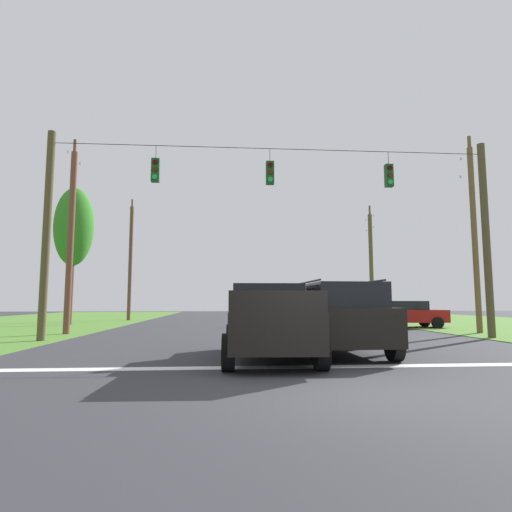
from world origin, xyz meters
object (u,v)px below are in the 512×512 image
object	(u,v)px
utility_pole_mid_left	(71,238)
utility_pole_mid_right	(474,231)
suv_black	(337,316)
tree_roadside_right	(74,227)
distant_car_crossing_white	(325,311)
overhead_signal_span	(275,227)
pickup_truck	(268,321)
utility_pole_far_left	(130,261)
utility_pole_far_right	(371,264)
distant_car_oncoming	(406,314)

from	to	relation	value
utility_pole_mid_left	utility_pole_mid_right	bearing A→B (deg)	-2.35
suv_black	tree_roadside_right	xyz separation A→B (m)	(-13.02, 16.00, 5.25)
distant_car_crossing_white	tree_roadside_right	distance (m)	18.33
utility_pole_mid_left	tree_roadside_right	bearing A→B (deg)	108.54
overhead_signal_span	pickup_truck	bearing A→B (deg)	-98.67
pickup_truck	utility_pole_mid_right	distance (m)	13.95
distant_car_crossing_white	utility_pole_far_left	xyz separation A→B (m)	(-14.94, 3.41, 3.95)
utility_pole_far_right	utility_pole_far_left	xyz separation A→B (m)	(-19.42, 0.93, 0.19)
overhead_signal_span	utility_pole_mid_left	size ratio (longest dim) A/B	1.97
utility_pole_far_right	tree_roadside_right	bearing A→B (deg)	-166.02
utility_pole_mid_right	pickup_truck	bearing A→B (deg)	-143.35
utility_pole_mid_left	tree_roadside_right	size ratio (longest dim) A/B	1.02
overhead_signal_span	distant_car_crossing_white	xyz separation A→B (m)	(5.42, 14.30, -3.66)
suv_black	distant_car_crossing_white	world-z (taller)	suv_black
utility_pole_mid_right	distant_car_oncoming	bearing A→B (deg)	108.48
suv_black	distant_car_oncoming	xyz separation A→B (m)	(7.18, 11.74, -0.27)
distant_car_oncoming	overhead_signal_span	bearing A→B (deg)	-139.77
tree_roadside_right	pickup_truck	bearing A→B (deg)	-56.91
distant_car_crossing_white	utility_pole_far_left	size ratio (longest dim) A/B	0.46
distant_car_crossing_white	distant_car_oncoming	bearing A→B (deg)	-67.52
distant_car_oncoming	utility_pole_far_left	world-z (taller)	utility_pole_far_left
overhead_signal_span	utility_pole_far_right	distance (m)	19.48
distant_car_crossing_white	utility_pole_mid_right	world-z (taller)	utility_pole_mid_right
pickup_truck	tree_roadside_right	xyz separation A→B (m)	(-10.97, 16.84, 5.35)
overhead_signal_span	pickup_truck	size ratio (longest dim) A/B	3.29
utility_pole_mid_right	utility_pole_far_left	size ratio (longest dim) A/B	0.98
pickup_truck	suv_black	world-z (taller)	suv_black
distant_car_crossing_white	utility_pole_mid_left	distance (m)	18.57
suv_black	utility_pole_mid_right	distance (m)	11.89
utility_pole_mid_right	utility_pole_mid_left	world-z (taller)	utility_pole_mid_right
utility_pole_far_right	tree_roadside_right	size ratio (longest dim) A/B	1.05
utility_pole_mid_left	overhead_signal_span	bearing A→B (deg)	-20.02
pickup_truck	utility_pole_mid_right	size ratio (longest dim) A/B	0.57
pickup_truck	utility_pole_mid_left	world-z (taller)	utility_pole_mid_left
utility_pole_mid_right	utility_pole_far_left	bearing A→B (deg)	142.04
distant_car_crossing_white	tree_roadside_right	world-z (taller)	tree_roadside_right
distant_car_oncoming	tree_roadside_right	size ratio (longest dim) A/B	0.49
utility_pole_mid_left	tree_roadside_right	world-z (taller)	utility_pole_mid_left
overhead_signal_span	suv_black	distance (m)	5.87
utility_pole_far_right	utility_pole_far_left	distance (m)	19.44
utility_pole_mid_left	utility_pole_far_left	distance (m)	14.40
pickup_truck	distant_car_crossing_white	size ratio (longest dim) A/B	1.23
utility_pole_mid_right	suv_black	bearing A→B (deg)	-140.53
distant_car_oncoming	utility_pole_mid_left	bearing A→B (deg)	-167.79
utility_pole_far_right	suv_black	bearing A→B (deg)	-112.09
tree_roadside_right	distant_car_crossing_white	bearing A→B (deg)	9.64
suv_black	tree_roadside_right	bearing A→B (deg)	129.14
utility_pole_far_left	tree_roadside_right	bearing A→B (deg)	-109.86
utility_pole_far_right	tree_roadside_right	xyz separation A→B (m)	(-21.71, -5.40, 1.77)
utility_pole_mid_right	tree_roadside_right	world-z (taller)	utility_pole_mid_right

